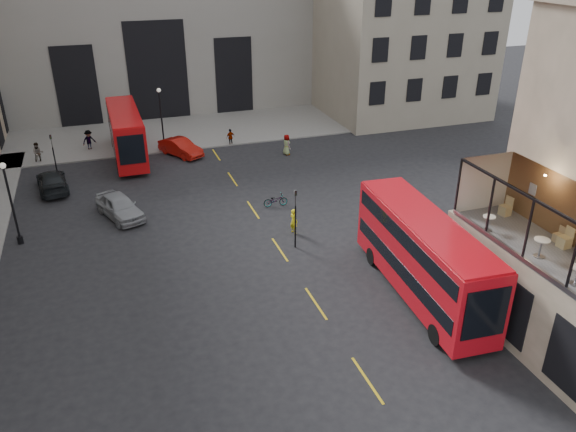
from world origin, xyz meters
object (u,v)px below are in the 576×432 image
object	(u,v)px
traffic_light_far	(53,152)
car_b	(181,147)
cafe_chair_c	(558,237)
cafe_table_far	(489,221)
pedestrian_b	(89,141)
pedestrian_d	(287,145)
pedestrian_c	(231,137)
pedestrian_a	(38,153)
bicycle	(276,200)
bus_far	(126,132)
cafe_chair_b	(565,241)
car_c	(52,181)
traffic_light_near	(295,212)
street_lamp_a	(13,209)
street_lamp_b	(162,121)
cafe_table_mid	(541,245)
bus_near	(423,253)
cyclist	(294,221)
car_a	(120,206)
cafe_chair_d	(505,210)

from	to	relation	value
traffic_light_far	car_b	size ratio (longest dim) A/B	0.85
cafe_chair_c	cafe_table_far	bearing A→B (deg)	139.07
pedestrian_b	pedestrian_d	distance (m)	17.71
car_b	pedestrian_c	world-z (taller)	pedestrian_c
pedestrian_a	cafe_table_far	bearing A→B (deg)	-60.57
cafe_table_far	cafe_chair_c	xyz separation A→B (m)	(2.31, -2.00, -0.25)
bicycle	bus_far	bearing A→B (deg)	36.55
pedestrian_a	cafe_chair_b	bearing A→B (deg)	-60.15
cafe_table_far	car_c	bearing A→B (deg)	131.45
traffic_light_near	bicycle	world-z (taller)	traffic_light_near
cafe_chair_c	bus_far	bearing A→B (deg)	118.84
bus_far	cafe_table_far	bearing A→B (deg)	-63.03
traffic_light_near	bicycle	size ratio (longest dim) A/B	2.20
street_lamp_a	car_c	world-z (taller)	street_lamp_a
street_lamp_b	car_b	size ratio (longest dim) A/B	1.19
street_lamp_a	cafe_table_mid	bearing A→B (deg)	-38.08
cafe_chair_b	street_lamp_a	bearing A→B (deg)	144.29
bus_near	pedestrian_c	xyz separation A→B (m)	(-3.61, 27.17, -1.73)
traffic_light_near	cyclist	size ratio (longest dim) A/B	2.27
car_a	street_lamp_a	bearing A→B (deg)	175.87
traffic_light_far	bus_near	size ratio (longest dim) A/B	0.34
street_lamp_b	pedestrian_a	world-z (taller)	street_lamp_b
cafe_table_far	cafe_chair_b	xyz separation A→B (m)	(2.19, -2.49, -0.19)
street_lamp_a	cafe_chair_d	xyz separation A→B (m)	(24.21, -14.04, 2.49)
bicycle	cafe_chair_b	bearing A→B (deg)	-153.24
traffic_light_far	bus_far	size ratio (longest dim) A/B	0.36
car_b	street_lamp_a	bearing A→B (deg)	-163.33
pedestrian_a	cafe_chair_d	size ratio (longest dim) A/B	1.92
car_a	bus_near	bearing A→B (deg)	-66.56
bus_near	car_a	distance (m)	20.65
street_lamp_a	pedestrian_d	bearing A→B (deg)	25.80
traffic_light_far	pedestrian_b	xyz separation A→B (m)	(2.53, 6.83, -1.48)
street_lamp_a	cyclist	bearing A→B (deg)	-14.08
street_lamp_a	cafe_chair_b	bearing A→B (deg)	-35.71
cafe_table_far	cafe_chair_c	size ratio (longest dim) A/B	0.97
pedestrian_c	cafe_chair_b	bearing A→B (deg)	84.61
pedestrian_b	cafe_chair_b	size ratio (longest dim) A/B	1.96
cafe_chair_b	traffic_light_far	bearing A→B (deg)	129.20
car_b	cafe_chair_b	world-z (taller)	cafe_chair_b
car_b	street_lamp_b	bearing A→B (deg)	78.37
pedestrian_a	pedestrian_c	distance (m)	16.47
traffic_light_near	car_b	bearing A→B (deg)	101.82
car_a	cyclist	distance (m)	11.99
bicycle	pedestrian_d	bearing A→B (deg)	-19.95
pedestrian_a	street_lamp_b	bearing A→B (deg)	-0.28
cafe_table_mid	cafe_chair_b	world-z (taller)	cafe_chair_b
cafe_chair_b	pedestrian_c	bearing A→B (deg)	103.58
traffic_light_near	cafe_table_mid	world-z (taller)	cafe_table_mid
bus_near	car_b	bearing A→B (deg)	108.03
bus_near	car_a	bearing A→B (deg)	134.04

